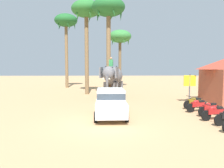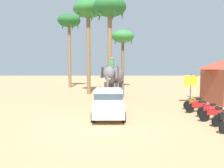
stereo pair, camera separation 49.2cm
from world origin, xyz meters
name	(u,v)px [view 1 (the left image)]	position (x,y,z in m)	size (l,w,h in m)	color
ground_plane	(104,122)	(0.00, 0.00, 0.00)	(120.00, 120.00, 0.00)	tan
car_sedan_foreground	(111,102)	(0.41, 1.25, 0.93)	(1.92, 4.12, 1.70)	white
elephant_with_mahout	(113,78)	(0.79, 8.92, 1.99)	(2.56, 4.02, 3.88)	slate
motorcycle_mid_row	(215,112)	(6.31, 0.35, 0.46)	(1.77, 0.68, 0.94)	black
motorcycle_fourth_in_row	(209,108)	(6.55, 1.53, 0.46)	(1.70, 0.86, 0.94)	black
motorcycle_far_in_row	(198,105)	(6.29, 2.67, 0.46)	(1.73, 0.78, 0.94)	black
motorcycle_end_of_row	(195,102)	(6.55, 3.79, 0.46)	(1.78, 0.64, 0.94)	black
palm_tree_behind_elephant	(120,38)	(2.14, 19.73, 7.03)	(3.20, 3.20, 8.17)	brown
palm_tree_near_hut	(108,11)	(0.40, 9.94, 8.39)	(3.20, 3.20, 9.64)	brown
palm_tree_left_of_road	(66,23)	(-5.45, 19.98, 9.08)	(3.20, 3.20, 10.40)	brown
palm_tree_far_back	(86,12)	(-1.94, 12.37, 8.78)	(3.20, 3.20, 10.07)	brown
signboard_yellow	(190,83)	(7.13, 6.37, 1.69)	(1.00, 0.10, 2.40)	#4C4C51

